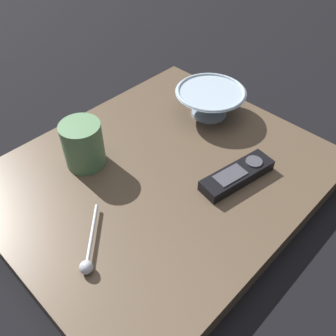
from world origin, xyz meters
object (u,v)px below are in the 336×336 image
(coffee_mug, at_px, (83,145))
(teaspoon, at_px, (88,257))
(cereal_bowl, at_px, (210,101))
(tv_remote_near, at_px, (237,175))

(coffee_mug, relative_size, teaspoon, 0.95)
(cereal_bowl, relative_size, coffee_mug, 1.69)
(teaspoon, bearing_deg, cereal_bowl, -165.05)
(coffee_mug, height_order, teaspoon, coffee_mug)
(cereal_bowl, xyz_separation_m, teaspoon, (0.44, 0.12, -0.03))
(coffee_mug, relative_size, tv_remote_near, 0.59)
(coffee_mug, xyz_separation_m, tv_remote_near, (-0.18, 0.25, -0.04))
(cereal_bowl, distance_m, tv_remote_near, 0.22)
(cereal_bowl, bearing_deg, tv_remote_near, 54.08)
(cereal_bowl, xyz_separation_m, tv_remote_near, (0.13, 0.18, -0.02))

